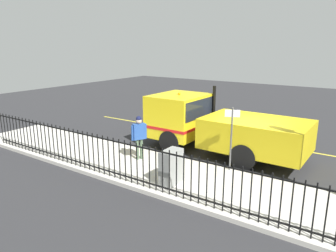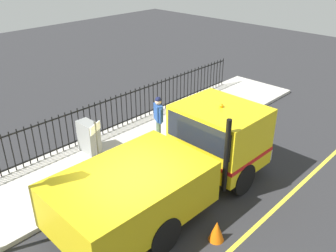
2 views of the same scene
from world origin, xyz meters
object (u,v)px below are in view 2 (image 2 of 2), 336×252
worker_standing (158,114)px  utility_cabinet (89,137)px  work_truck (184,157)px  traffic_cone (217,231)px  street_sign (97,148)px

worker_standing → utility_cabinet: bearing=-89.2°
worker_standing → utility_cabinet: size_ratio=1.54×
work_truck → utility_cabinet: size_ratio=6.14×
utility_cabinet → traffic_cone: (-5.61, 0.24, -0.40)m
utility_cabinet → street_sign: 2.49m
work_truck → utility_cabinet: work_truck is taller
traffic_cone → utility_cabinet: bearing=-2.5°
work_truck → worker_standing: size_ratio=3.98×
worker_standing → traffic_cone: (-4.47, 2.45, -0.89)m
street_sign → work_truck: bearing=-136.6°
worker_standing → traffic_cone: worker_standing is taller
street_sign → utility_cabinet: bearing=-27.5°
traffic_cone → street_sign: size_ratio=0.25×
work_truck → street_sign: bearing=-135.6°
street_sign → traffic_cone: bearing=-166.6°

